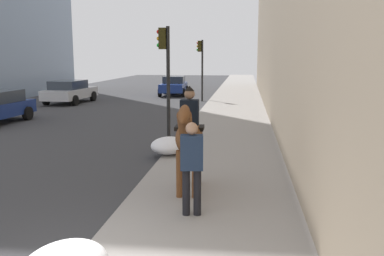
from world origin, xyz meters
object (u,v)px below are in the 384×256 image
pedestrian_greeting (192,162)px  traffic_light_near_curb (166,66)px  car_near_lane (70,91)px  car_far_lane (174,85)px  traffic_light_far_curb (201,61)px  mounted_horse_near (189,135)px

pedestrian_greeting → traffic_light_near_curb: size_ratio=0.43×
car_near_lane → car_far_lane: bearing=-39.1°
car_near_lane → traffic_light_far_curb: size_ratio=1.14×
mounted_horse_near → car_near_lane: mounted_horse_near is taller
traffic_light_far_curb → pedestrian_greeting: bearing=-174.5°
car_far_lane → car_near_lane: bearing=-44.5°
car_near_lane → traffic_light_far_curb: 8.58m
pedestrian_greeting → car_far_lane: (24.60, 4.48, -0.36)m
traffic_light_near_curb → traffic_light_far_curb: bearing=1.0°
car_far_lane → traffic_light_near_curb: size_ratio=1.08×
pedestrian_greeting → car_far_lane: pedestrian_greeting is taller
mounted_horse_near → car_far_lane: bearing=-171.5°
mounted_horse_near → traffic_light_far_curb: bearing=-176.6°
pedestrian_greeting → car_near_lane: bearing=21.9°
car_near_lane → traffic_light_near_curb: traffic_light_near_curb is taller
pedestrian_greeting → traffic_light_near_curb: (6.92, 1.76, 1.53)m
car_near_lane → car_far_lane: 8.37m
pedestrian_greeting → car_far_lane: size_ratio=0.40×
pedestrian_greeting → traffic_light_near_curb: 7.30m
mounted_horse_near → car_far_lane: 23.66m
mounted_horse_near → car_near_lane: 19.69m
car_near_lane → traffic_light_far_curb: (2.18, -8.08, 1.89)m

